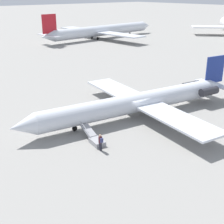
{
  "coord_description": "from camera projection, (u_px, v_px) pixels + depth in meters",
  "views": [
    {
      "loc": [
        25.37,
        25.29,
        14.59
      ],
      "look_at": [
        3.83,
        0.12,
        1.65
      ],
      "focal_mm": 50.0,
      "sensor_mm": 36.0,
      "label": 1
    }
  ],
  "objects": [
    {
      "name": "airplane_far_center",
      "position": [
        102.0,
        31.0,
        100.45
      ],
      "size": [
        46.09,
        35.56,
        8.53
      ],
      "rotation": [
        0.0,
        0.0,
        3.2
      ],
      "color": "silver",
      "rests_on": "ground"
    },
    {
      "name": "passenger",
      "position": [
        100.0,
        141.0,
        30.08
      ],
      "size": [
        0.38,
        0.56,
        1.74
      ],
      "rotation": [
        0.0,
        0.0,
        -1.74
      ],
      "color": "#23232D",
      "rests_on": "ground"
    },
    {
      "name": "boarding_stairs",
      "position": [
        95.0,
        140.0,
        31.89
      ],
      "size": [
        1.67,
        4.13,
        1.59
      ],
      "rotation": [
        0.0,
        0.0,
        -1.74
      ],
      "color": "#99999E",
      "rests_on": "ground"
    },
    {
      "name": "ground_plane",
      "position": [
        135.0,
        117.0,
        38.57
      ],
      "size": [
        600.0,
        600.0,
        0.0
      ],
      "primitive_type": "plane",
      "color": "gray"
    },
    {
      "name": "airplane_main",
      "position": [
        141.0,
        102.0,
        38.33
      ],
      "size": [
        30.62,
        23.67,
        6.2
      ],
      "rotation": [
        0.0,
        0.0,
        -0.17
      ],
      "color": "silver",
      "rests_on": "ground"
    }
  ]
}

